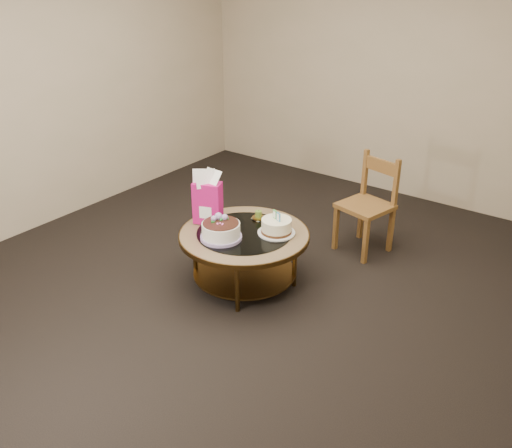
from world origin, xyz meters
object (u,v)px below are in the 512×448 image
Objects in this scene: decorated_cake at (221,231)px; gift_bag at (207,197)px; coffee_table at (244,241)px; dining_chair at (368,204)px; cream_cake at (276,227)px.

decorated_cake is 0.72× the size of gift_bag.
coffee_table is 1.19× the size of dining_chair.
coffee_table is at bearing 68.11° from decorated_cake.
coffee_table is at bearing -123.21° from cream_cake.
coffee_table is 0.45m from gift_bag.
cream_cake is at bearing 48.05° from decorated_cake.
gift_bag is at bearing -113.54° from dining_chair.
gift_bag is (-0.55, -0.16, 0.16)m from cream_cake.
cream_cake reaches higher than coffee_table.
dining_chair is (0.59, 1.29, -0.08)m from decorated_cake.
decorated_cake is at bearing -101.07° from dining_chair.
cream_cake is 0.60m from gift_bag.
cream_cake is 1.02m from dining_chair.
gift_bag is at bearing -138.87° from cream_cake.
decorated_cake is at bearing -52.16° from gift_bag.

